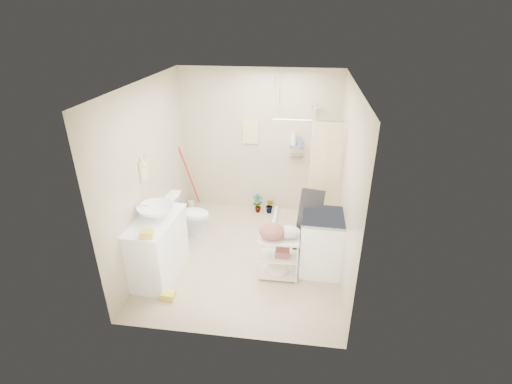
% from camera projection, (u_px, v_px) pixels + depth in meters
% --- Properties ---
extents(floor, '(3.20, 3.20, 0.00)m').
position_uv_depth(floor, '(246.00, 256.00, 5.76)').
color(floor, '#BCAA8D').
rests_on(floor, ground).
extents(ceiling, '(2.80, 3.20, 0.04)m').
position_uv_depth(ceiling, '(243.00, 84.00, 4.61)').
color(ceiling, silver).
rests_on(ceiling, ground).
extents(wall_back, '(2.80, 0.04, 2.60)m').
position_uv_depth(wall_back, '(259.00, 143.00, 6.61)').
color(wall_back, '#BCB292').
rests_on(wall_back, ground).
extents(wall_front, '(2.80, 0.04, 2.60)m').
position_uv_depth(wall_front, '(219.00, 243.00, 3.76)').
color(wall_front, '#BCB292').
rests_on(wall_front, ground).
extents(wall_left, '(0.04, 3.20, 2.60)m').
position_uv_depth(wall_left, '(149.00, 174.00, 5.35)').
color(wall_left, '#BCB292').
rests_on(wall_left, ground).
extents(wall_right, '(0.04, 3.20, 2.60)m').
position_uv_depth(wall_right, '(347.00, 185.00, 5.01)').
color(wall_right, '#BCB292').
rests_on(wall_right, ground).
extents(vanity, '(0.64, 1.06, 0.91)m').
position_uv_depth(vanity, '(157.00, 247.00, 5.16)').
color(vanity, white).
rests_on(vanity, ground).
extents(sink, '(0.62, 0.62, 0.17)m').
position_uv_depth(sink, '(156.00, 211.00, 4.98)').
color(sink, white).
rests_on(sink, vanity).
extents(counter_basket, '(0.18, 0.15, 0.09)m').
position_uv_depth(counter_basket, '(147.00, 234.00, 4.56)').
color(counter_basket, gold).
rests_on(counter_basket, vanity).
extents(floor_basket, '(0.26, 0.21, 0.14)m').
position_uv_depth(floor_basket, '(168.00, 294.00, 4.87)').
color(floor_basket, yellow).
rests_on(floor_basket, ground).
extents(toilet, '(0.73, 0.44, 0.72)m').
position_uv_depth(toilet, '(189.00, 215.00, 6.19)').
color(toilet, white).
rests_on(toilet, ground).
extents(mop, '(0.16, 0.16, 1.24)m').
position_uv_depth(mop, '(189.00, 177.00, 6.92)').
color(mop, red).
rests_on(mop, ground).
extents(potted_plant_a, '(0.22, 0.17, 0.37)m').
position_uv_depth(potted_plant_a, '(258.00, 203.00, 6.92)').
color(potted_plant_a, '#9B3B20').
rests_on(potted_plant_a, ground).
extents(potted_plant_b, '(0.21, 0.19, 0.30)m').
position_uv_depth(potted_plant_b, '(270.00, 206.00, 6.90)').
color(potted_plant_b, brown).
rests_on(potted_plant_b, ground).
extents(hanging_towel, '(0.28, 0.03, 0.42)m').
position_uv_depth(hanging_towel, '(251.00, 132.00, 6.52)').
color(hanging_towel, '#C9BE8A').
rests_on(hanging_towel, wall_back).
extents(towel_ring, '(0.04, 0.22, 0.34)m').
position_uv_depth(towel_ring, '(143.00, 168.00, 5.10)').
color(towel_ring, '#DEC47E').
rests_on(towel_ring, wall_left).
extents(tp_holder, '(0.08, 0.12, 0.14)m').
position_uv_depth(tp_holder, '(158.00, 208.00, 5.65)').
color(tp_holder, white).
rests_on(tp_holder, wall_left).
extents(shower, '(1.10, 1.10, 2.10)m').
position_uv_depth(shower, '(306.00, 170.00, 6.13)').
color(shower, silver).
rests_on(shower, ground).
extents(shampoo_bottle_a, '(0.12, 0.13, 0.26)m').
position_uv_depth(shampoo_bottle_a, '(293.00, 138.00, 6.40)').
color(shampoo_bottle_a, silver).
rests_on(shampoo_bottle_a, shower).
extents(shampoo_bottle_b, '(0.08, 0.08, 0.16)m').
position_uv_depth(shampoo_bottle_b, '(300.00, 141.00, 6.40)').
color(shampoo_bottle_b, '#4964A3').
rests_on(shampoo_bottle_b, shower).
extents(washing_machine, '(0.63, 0.65, 0.89)m').
position_uv_depth(washing_machine, '(323.00, 243.00, 5.28)').
color(washing_machine, white).
rests_on(washing_machine, ground).
extents(laundry_rack, '(0.56, 0.33, 0.76)m').
position_uv_depth(laundry_rack, '(279.00, 253.00, 5.16)').
color(laundry_rack, beige).
rests_on(laundry_rack, ground).
extents(ironing_board, '(0.35, 0.14, 1.20)m').
position_uv_depth(ironing_board, '(308.00, 228.00, 5.35)').
color(ironing_board, black).
rests_on(ironing_board, ground).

